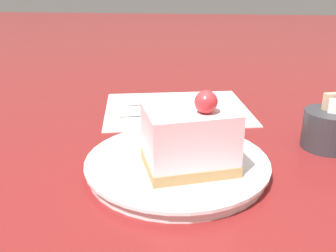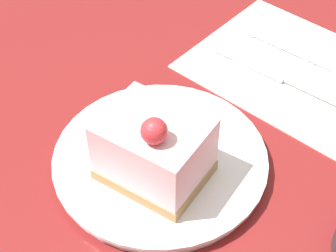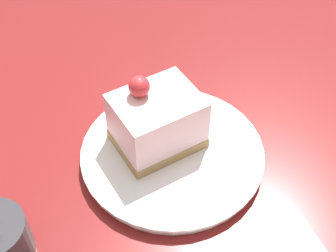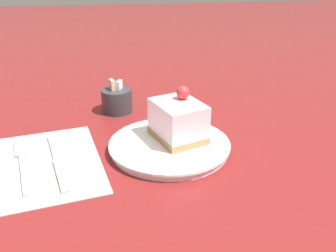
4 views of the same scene
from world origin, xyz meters
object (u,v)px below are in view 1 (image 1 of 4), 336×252
fork (182,101)px  knife (165,112)px  cake_slice (186,139)px  sugar_bowl (325,129)px  plate (174,164)px

fork → knife: bearing=-35.1°
cake_slice → sugar_bowl: 0.21m
sugar_bowl → plate: bearing=-65.9°
plate → cake_slice: (0.02, 0.01, 0.04)m
fork → knife: size_ratio=0.91×
sugar_bowl → cake_slice: bearing=-59.1°
plate → knife: size_ratio=1.11×
cake_slice → sugar_bowl: size_ratio=1.59×
plate → knife: 0.19m
plate → knife: (-0.19, -0.03, -0.00)m
knife → sugar_bowl: (0.10, 0.22, 0.02)m
plate → fork: (-0.25, -0.01, -0.00)m
cake_slice → fork: 0.27m
fork → knife: same height
sugar_bowl → knife: bearing=-114.3°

